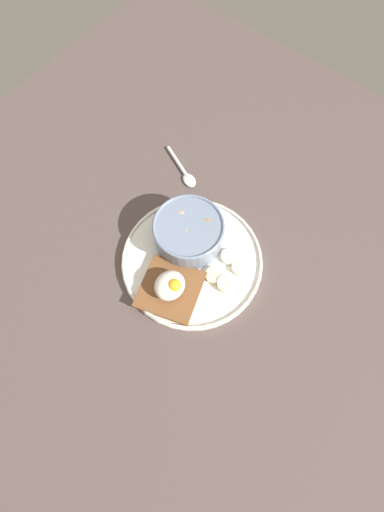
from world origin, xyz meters
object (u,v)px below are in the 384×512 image
poached_egg (170,285)px  banana_slice_left (229,257)px  banana_slice_right (239,268)px  spoon (184,172)px  toast_slice (170,290)px  oatmeal_bowl (189,232)px  banana_slice_back (213,277)px  banana_slice_front (227,283)px

poached_egg → banana_slice_left: bearing=160.1°
banana_slice_right → spoon: banana_slice_right is taller
toast_slice → banana_slice_left: toast_slice is taller
oatmeal_bowl → spoon: 16.35cm
toast_slice → poached_egg: bearing=105.3°
oatmeal_bowl → poached_egg: oatmeal_bowl is taller
banana_slice_left → poached_egg: bearing=-19.9°
toast_slice → banana_slice_back: bearing=146.9°
toast_slice → banana_slice_front: banana_slice_front is taller
oatmeal_bowl → banana_slice_left: (-1.63, 8.37, -2.57)cm
poached_egg → banana_slice_front: 10.50cm
toast_slice → banana_slice_left: (-11.90, 4.40, -0.35)cm
toast_slice → banana_slice_front: 10.29cm
poached_egg → banana_slice_left: size_ratio=1.47×
oatmeal_bowl → banana_slice_back: bearing=68.0°
oatmeal_bowl → banana_slice_right: oatmeal_bowl is taller
spoon → banana_slice_front: bearing=56.1°
oatmeal_bowl → spoon: (-11.78, -10.74, -3.60)cm
toast_slice → banana_slice_left: 12.69cm
oatmeal_bowl → banana_slice_back: oatmeal_bowl is taller
poached_egg → banana_slice_right: size_ratio=1.39×
toast_slice → spoon: 26.55cm
banana_slice_back → spoon: size_ratio=0.40×
toast_slice → spoon: (-22.05, -14.72, -1.38)cm
toast_slice → banana_slice_back: (-6.85, 4.47, -0.15)cm
toast_slice → oatmeal_bowl: bearing=-158.9°
poached_egg → banana_slice_right: bearing=147.9°
banana_slice_front → spoon: (-14.73, -21.95, -1.33)cm
banana_slice_back → spoon: bearing=-128.4°
toast_slice → banana_slice_right: bearing=147.5°
banana_slice_back → spoon: (-15.20, -19.19, -1.23)cm
banana_slice_left → oatmeal_bowl: bearing=-79.0°
banana_slice_left → banana_slice_right: (0.58, 2.80, 0.10)cm
oatmeal_bowl → banana_slice_right: size_ratio=3.19×
toast_slice → poached_egg: (-0.03, 0.12, 2.49)cm
oatmeal_bowl → banana_slice_right: (-1.04, 11.17, -2.47)cm
oatmeal_bowl → spoon: bearing=-137.6°
banana_slice_back → banana_slice_right: banana_slice_back is taller
banana_slice_front → banana_slice_right: (-3.99, -0.03, -0.20)cm
banana_slice_right → poached_egg: bearing=-32.1°
banana_slice_front → banana_slice_left: size_ratio=1.20×
toast_slice → spoon: size_ratio=1.19×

